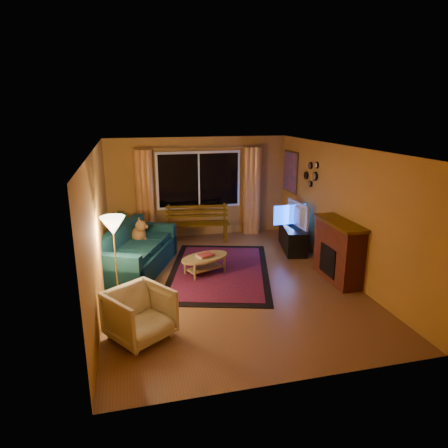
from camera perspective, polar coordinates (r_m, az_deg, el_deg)
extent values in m
cube|color=brown|center=(7.66, 0.54, -8.26)|extent=(4.50, 6.00, 0.02)
cube|color=white|center=(7.00, 0.59, 10.88)|extent=(4.50, 6.00, 0.02)
cube|color=#B87D2F|center=(10.10, -3.65, 5.23)|extent=(4.50, 0.02, 2.50)
cube|color=#B87D2F|center=(7.04, -17.56, -0.29)|extent=(0.02, 6.00, 2.50)
cube|color=#B87D2F|center=(8.07, 16.32, 1.84)|extent=(0.02, 6.00, 2.50)
cube|color=black|center=(10.00, -3.60, 6.29)|extent=(2.00, 0.02, 1.30)
cylinder|color=#BF8C3F|center=(9.85, -3.64, 10.83)|extent=(3.20, 0.03, 0.03)
cylinder|color=orange|center=(9.86, -11.26, 3.91)|extent=(0.36, 0.36, 2.24)
cylinder|color=orange|center=(10.32, 3.92, 4.72)|extent=(0.36, 0.36, 2.24)
cube|color=#4A2F04|center=(9.82, -3.79, -1.23)|extent=(1.57, 0.62, 0.46)
imported|color=#235B1E|center=(9.65, -14.59, -0.87)|extent=(0.51, 0.51, 0.84)
cube|color=#0A282D|center=(8.15, -12.23, -3.64)|extent=(1.75, 2.39, 0.89)
imported|color=beige|center=(5.85, -11.95, -12.21)|extent=(1.06, 1.05, 0.81)
cylinder|color=#BF8C3F|center=(6.81, -15.21, -5.09)|extent=(0.30, 0.30, 1.50)
cube|color=maroon|center=(8.09, -0.68, -6.71)|extent=(2.73, 3.50, 0.02)
cylinder|color=#A58D49|center=(7.92, -2.74, -5.88)|extent=(1.31, 1.31, 0.37)
cube|color=black|center=(9.40, 9.77, -1.92)|extent=(0.72, 1.40, 0.55)
imported|color=black|center=(9.25, 9.94, 1.38)|extent=(0.17, 0.98, 0.56)
cube|color=maroon|center=(7.83, 16.02, -3.91)|extent=(0.40, 1.20, 1.10)
cube|color=#CC4E2A|center=(10.13, 9.45, 7.37)|extent=(0.04, 0.76, 0.96)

